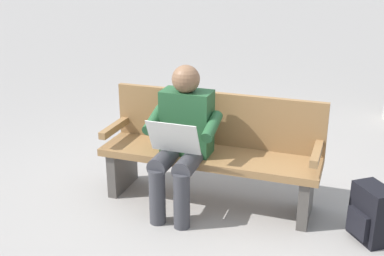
{
  "coord_description": "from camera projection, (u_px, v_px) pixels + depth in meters",
  "views": [
    {
      "loc": [
        -1.47,
        3.38,
        2.01
      ],
      "look_at": [
        0.08,
        0.15,
        0.7
      ],
      "focal_mm": 45.87,
      "sensor_mm": 36.0,
      "label": 1
    }
  ],
  "objects": [
    {
      "name": "ground_plane",
      "position": [
        209.0,
        202.0,
        4.15
      ],
      "size": [
        40.0,
        40.0,
        0.0
      ],
      "primitive_type": "plane",
      "color": "gray"
    },
    {
      "name": "backpack",
      "position": [
        371.0,
        214.0,
        3.55
      ],
      "size": [
        0.34,
        0.35,
        0.42
      ],
      "rotation": [
        0.0,
        0.0,
        5.48
      ],
      "color": "black",
      "rests_on": "ground"
    },
    {
      "name": "person_seated",
      "position": [
        182.0,
        136.0,
        3.85
      ],
      "size": [
        0.6,
        0.6,
        1.18
      ],
      "rotation": [
        0.0,
        0.0,
        0.11
      ],
      "color": "#23512D",
      "rests_on": "ground"
    },
    {
      "name": "bench_near",
      "position": [
        212.0,
        148.0,
        4.06
      ],
      "size": [
        1.84,
        0.68,
        0.9
      ],
      "rotation": [
        0.0,
        0.0,
        0.11
      ],
      "color": "olive",
      "rests_on": "ground"
    }
  ]
}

